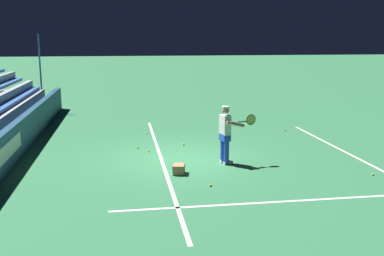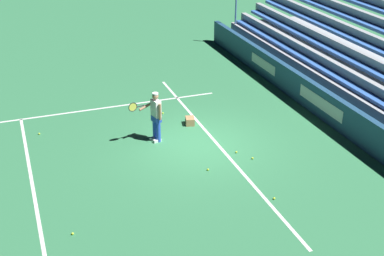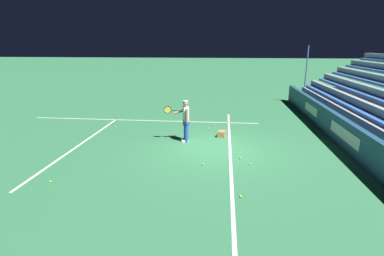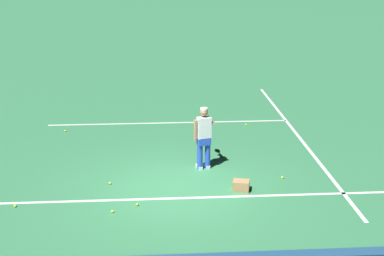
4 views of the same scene
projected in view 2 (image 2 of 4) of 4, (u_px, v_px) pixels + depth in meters
name	position (u px, v px, depth m)	size (l,w,h in m)	color
ground_plane	(202.00, 145.00, 17.66)	(160.00, 160.00, 0.00)	#337A4C
court_baseline_white	(216.00, 142.00, 17.81)	(12.00, 0.10, 0.01)	white
court_sideline_white	(63.00, 114.00, 19.91)	(0.10, 12.00, 0.01)	white
court_service_line_white	(30.00, 174.00, 15.98)	(8.22, 0.10, 0.01)	white
back_wall_sponsor_board	(331.00, 109.00, 18.93)	(21.59, 0.25, 1.10)	navy
tennis_player	(155.00, 116.00, 17.57)	(0.59, 1.06, 1.71)	blue
ball_box_cardboard	(190.00, 121.00, 19.04)	(0.40, 0.30, 0.26)	#A87F51
tennis_ball_by_box	(163.00, 113.00, 19.88)	(0.07, 0.07, 0.07)	#CCE533
tennis_ball_on_baseline	(208.00, 170.00, 16.14)	(0.07, 0.07, 0.07)	#CCE533
tennis_ball_far_left	(274.00, 198.00, 14.73)	(0.07, 0.07, 0.07)	#CCE533
tennis_ball_midcourt	(73.00, 234.00, 13.31)	(0.07, 0.07, 0.07)	#CCE533
tennis_ball_far_right	(253.00, 158.00, 16.78)	(0.07, 0.07, 0.07)	#CCE533
tennis_ball_near_player	(39.00, 134.00, 18.33)	(0.07, 0.07, 0.07)	#CCE533
tennis_ball_toward_net	(236.00, 152.00, 17.14)	(0.07, 0.07, 0.07)	#CCE533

